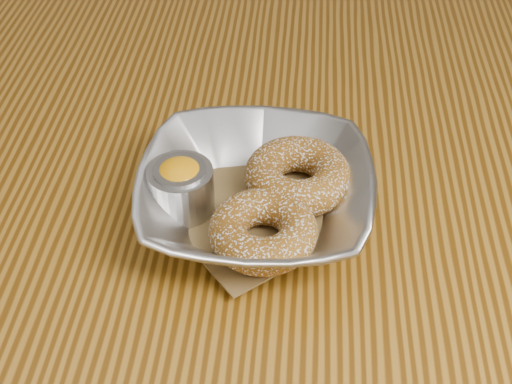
# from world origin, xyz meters

# --- Properties ---
(table) EXTENTS (1.20, 0.80, 0.75)m
(table) POSITION_xyz_m (0.00, 0.00, 0.65)
(table) COLOR brown
(table) RESTS_ON ground_plane
(serving_bowl) EXTENTS (0.21, 0.21, 0.05)m
(serving_bowl) POSITION_xyz_m (0.04, -0.05, 0.78)
(serving_bowl) COLOR #B2B4B9
(serving_bowl) RESTS_ON table
(parchment) EXTENTS (0.20, 0.20, 0.00)m
(parchment) POSITION_xyz_m (0.04, -0.05, 0.76)
(parchment) COLOR brown
(parchment) RESTS_ON table
(donut_back) EXTENTS (0.10, 0.10, 0.03)m
(donut_back) POSITION_xyz_m (0.07, -0.02, 0.78)
(donut_back) COLOR brown
(donut_back) RESTS_ON parchment
(donut_front) EXTENTS (0.13, 0.13, 0.03)m
(donut_front) POSITION_xyz_m (0.04, -0.09, 0.78)
(donut_front) COLOR brown
(donut_front) RESTS_ON parchment
(ramekin) EXTENTS (0.06, 0.06, 0.05)m
(ramekin) POSITION_xyz_m (-0.03, -0.05, 0.78)
(ramekin) COLOR #B2B4B9
(ramekin) RESTS_ON table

